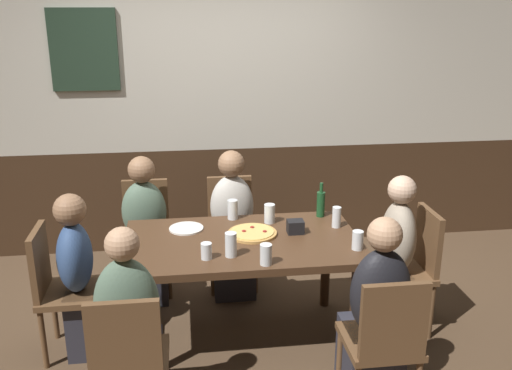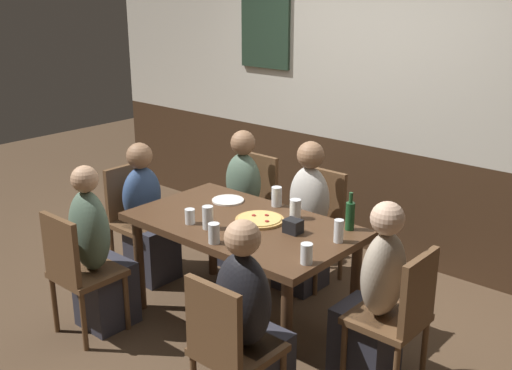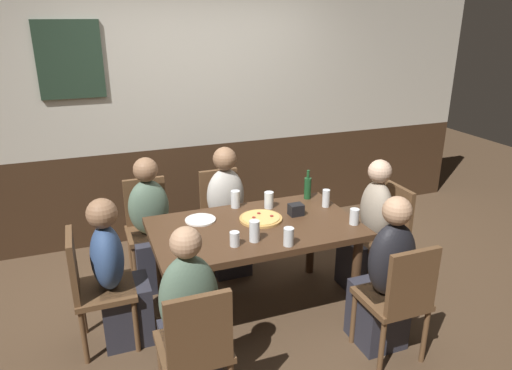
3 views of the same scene
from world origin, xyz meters
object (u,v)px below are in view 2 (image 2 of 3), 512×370
Objects in this scene: highball_clear at (339,232)px; person_right_near at (249,334)px; beer_glass_tall at (295,210)px; beer_bottle_green at (350,215)px; chair_left_far at (252,201)px; person_mid_far at (305,226)px; plate_white_large at (228,200)px; person_left_far at (240,207)px; chair_left_near at (77,268)px; tumbler_water at (214,234)px; pint_glass_amber at (208,219)px; beer_glass_half at (190,217)px; condiment_caddy at (293,226)px; dining_table at (243,233)px; person_head_east at (374,306)px; person_head_west at (147,222)px; person_left_near at (98,261)px; pizza at (260,220)px; pint_glass_stout at (307,255)px; chair_mid_far at (317,220)px; chair_head_west at (134,214)px; tumbler_short at (277,198)px; chair_head_east at (399,313)px; chair_right_near at (228,345)px.

person_right_near is at bearing -89.43° from highball_clear.
beer_glass_tall is 0.53× the size of beer_bottle_green.
person_mid_far is (0.68, -0.16, -0.01)m from chair_left_far.
person_left_far is at bearing 124.03° from plate_white_large.
chair_left_near reaches higher than beer_glass_tall.
highball_clear is (1.35, -0.73, 0.31)m from chair_left_far.
tumbler_water is 0.24m from pint_glass_amber.
beer_glass_half is 0.43× the size of plate_white_large.
person_mid_far is at bearing 117.92° from beer_glass_tall.
highball_clear reaches higher than condiment_caddy.
chair_left_near is 0.78× the size of person_left_far.
beer_glass_half reaches higher than dining_table.
person_mid_far is (-1.03, 0.70, 0.01)m from person_head_east.
person_head_east is 1.05m from tumbler_water.
person_head_west reaches higher than tumbler_water.
person_left_near is 1.12m from pizza.
person_head_east is 4.83× the size of plate_white_large.
dining_table is at bearing 134.01° from person_right_near.
person_head_east reaches higher than condiment_caddy.
pint_glass_stout is 0.46m from condiment_caddy.
pint_glass_amber is (0.93, -0.24, 0.34)m from person_head_west.
beer_bottle_green is (0.54, 0.27, 0.09)m from pizza.
pint_glass_amber reaches higher than condiment_caddy.
person_mid_far reaches higher than tumbler_water.
chair_mid_far is (0.68, 1.73, 0.00)m from chair_left_near.
person_right_near is at bearing -52.47° from pizza.
person_head_east is at bearing 22.44° from person_left_near.
tumbler_water reaches higher than plate_white_large.
chair_left_near is at bearing -113.41° from person_mid_far.
chair_head_west is 6.03× the size of highball_clear.
person_head_west is 7.77× the size of tumbler_short.
beer_bottle_green reaches higher than tumbler_short.
chair_head_east reaches higher than pizza.
tumbler_short is 0.51m from condiment_caddy.
person_head_east is 1.24m from person_mid_far.
condiment_caddy is (-0.31, 0.77, 0.30)m from person_right_near.
person_head_west is at bearing 180.00° from dining_table.
chair_left_far is 0.75m from plate_white_large.
person_mid_far is at bearing 75.65° from beer_glass_half.
pint_glass_stout reaches higher than condiment_caddy.
person_head_west is (-1.71, 0.87, -0.03)m from chair_right_near.
person_right_near reaches higher than highball_clear.
pint_glass_stout is at bearing -26.96° from pizza.
person_head_east reaches higher than chair_head_east.
person_head_west is 1.02m from pint_glass_amber.
highball_clear is (-0.01, 0.84, 0.32)m from person_right_near.
chair_mid_far is (0.68, 0.00, 0.00)m from chair_left_far.
chair_left_far reaches higher than dining_table.
beer_bottle_green is at bearing 98.91° from pint_glass_stout.
chair_head_east reaches higher than beer_glass_half.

